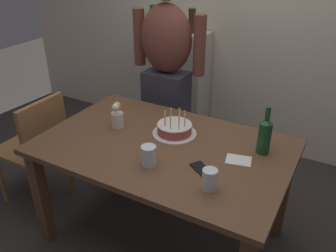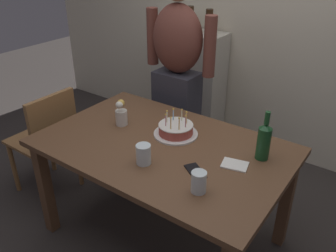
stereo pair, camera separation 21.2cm
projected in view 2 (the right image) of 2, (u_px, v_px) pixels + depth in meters
The scene contains 13 objects.
ground_plane at pixel (163, 234), 2.48m from camera, with size 10.00×10.00×0.00m, color #332D2B.
back_wall at pixel (271, 11), 2.98m from camera, with size 5.20×0.10×2.60m, color beige.
dining_table at pixel (163, 158), 2.18m from camera, with size 1.50×0.96×0.74m.
birthday_cake at pixel (176, 130), 2.22m from camera, with size 0.28×0.28×0.16m.
water_glass_near at pixel (199, 182), 1.71m from camera, with size 0.08×0.08×0.11m, color silver.
water_glass_far at pixel (144, 154), 1.93m from camera, with size 0.08×0.08×0.11m, color silver.
wine_bottle at pixel (264, 140), 1.94m from camera, with size 0.08×0.08×0.29m.
cell_phone at pixel (195, 171), 1.88m from camera, with size 0.14×0.07×0.01m, color black.
napkin_stack at pixel (235, 165), 1.93m from camera, with size 0.14×0.11×0.01m, color white.
flower_vase at pixel (121, 114), 2.32m from camera, with size 0.08×0.08×0.18m.
person_man_bearded at pixel (177, 78), 2.77m from camera, with size 0.61×0.27×1.66m.
dining_chair at pixel (48, 136), 2.67m from camera, with size 0.42×0.42×0.87m.
shelf_cabinet at pixel (188, 85), 3.52m from camera, with size 0.70×0.30×1.31m.
Camera 2 is at (1.09, -1.47, 1.84)m, focal length 37.70 mm.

